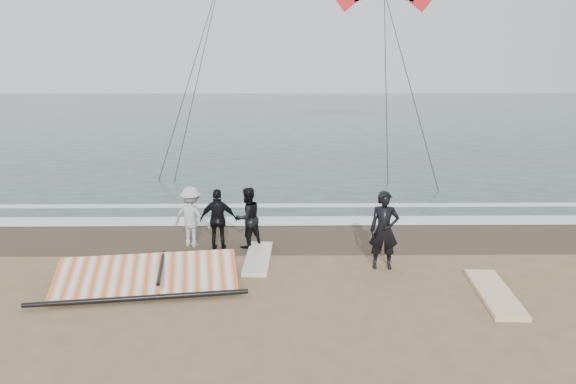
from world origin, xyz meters
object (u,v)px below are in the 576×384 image
man_main (384,230)px  board_cream (258,258)px  board_white (495,293)px  sail_rig (146,276)px

man_main → board_cream: size_ratio=0.84×
board_white → board_cream: (-4.83, 2.06, -0.00)m
board_cream → sail_rig: bearing=-145.6°
man_main → sail_rig: bearing=-165.8°
board_white → sail_rig: sail_rig is taller
man_main → board_cream: (-2.84, 0.53, -0.85)m
board_white → man_main: bearing=146.6°
sail_rig → man_main: bearing=9.9°
man_main → sail_rig: man_main is taller
board_white → board_cream: board_white is taller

